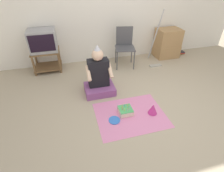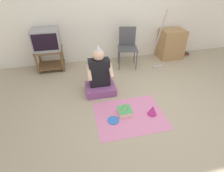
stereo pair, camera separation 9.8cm
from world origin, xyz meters
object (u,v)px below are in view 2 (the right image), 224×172
object	(u,v)px
tv	(46,39)
person_seated	(100,77)
paper_plate	(113,120)
book_pile	(185,54)
birthday_cake	(125,111)
folding_chair	(127,44)
dust_mop	(158,50)
party_hat_blue	(153,110)
cardboard_box_stack	(171,44)

from	to	relation	value
tv	person_seated	bearing A→B (deg)	-50.52
tv	paper_plate	bearing A→B (deg)	-62.84
book_pile	birthday_cake	size ratio (longest dim) A/B	0.89
tv	folding_chair	distance (m)	1.74
dust_mop	tv	bearing A→B (deg)	171.45
folding_chair	party_hat_blue	bearing A→B (deg)	-93.34
birthday_cake	party_hat_blue	distance (m)	0.43
cardboard_box_stack	dust_mop	xyz separation A→B (m)	(-0.51, -0.34, 0.03)
cardboard_box_stack	paper_plate	size ratio (longest dim) A/B	4.00
dust_mop	person_seated	size ratio (longest dim) A/B	1.40
folding_chair	paper_plate	bearing A→B (deg)	-112.74
dust_mop	book_pile	world-z (taller)	dust_mop
dust_mop	paper_plate	size ratio (longest dim) A/B	7.20
tv	book_pile	world-z (taller)	tv
folding_chair	dust_mop	xyz separation A→B (m)	(0.69, -0.17, -0.13)
tv	cardboard_box_stack	xyz separation A→B (m)	(2.91, -0.02, -0.34)
paper_plate	party_hat_blue	bearing A→B (deg)	-0.06
dust_mop	birthday_cake	distance (m)	1.91
cardboard_box_stack	birthday_cake	world-z (taller)	cardboard_box_stack
tv	paper_plate	size ratio (longest dim) A/B	3.09
tv	party_hat_blue	distance (m)	2.59
cardboard_box_stack	person_seated	size ratio (longest dim) A/B	0.78
book_pile	party_hat_blue	bearing A→B (deg)	-132.43
folding_chair	cardboard_box_stack	xyz separation A→B (m)	(1.19, 0.17, -0.16)
book_pile	birthday_cake	world-z (taller)	birthday_cake
cardboard_box_stack	person_seated	world-z (taller)	person_seated
cardboard_box_stack	dust_mop	distance (m)	0.61
cardboard_box_stack	person_seated	bearing A→B (deg)	-150.86
folding_chair	birthday_cake	xyz separation A→B (m)	(-0.52, -1.62, -0.45)
party_hat_blue	paper_plate	xyz separation A→B (m)	(-0.63, 0.00, -0.08)
cardboard_box_stack	person_seated	xyz separation A→B (m)	(-1.99, -1.11, -0.04)
folding_chair	birthday_cake	distance (m)	1.76
folding_chair	cardboard_box_stack	bearing A→B (deg)	8.16
folding_chair	book_pile	size ratio (longest dim) A/B	4.60
dust_mop	party_hat_blue	xyz separation A→B (m)	(-0.79, -1.57, -0.28)
book_pile	person_seated	bearing A→B (deg)	-155.44
folding_chair	paper_plate	distance (m)	1.95
person_seated	birthday_cake	bearing A→B (deg)	-68.05
tv	dust_mop	xyz separation A→B (m)	(2.41, -0.36, -0.31)
folding_chair	birthday_cake	size ratio (longest dim) A/B	4.09
person_seated	dust_mop	bearing A→B (deg)	27.38
person_seated	party_hat_blue	xyz separation A→B (m)	(0.69, -0.81, -0.21)
dust_mop	paper_plate	distance (m)	2.15
tv	person_seated	distance (m)	1.51
tv	folding_chair	size ratio (longest dim) A/B	0.63
birthday_cake	person_seated	bearing A→B (deg)	111.95
dust_mop	book_pile	bearing A→B (deg)	20.00
dust_mop	birthday_cake	xyz separation A→B (m)	(-1.20, -1.45, -0.32)
birthday_cake	party_hat_blue	size ratio (longest dim) A/B	1.24
dust_mop	book_pile	distance (m)	1.09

